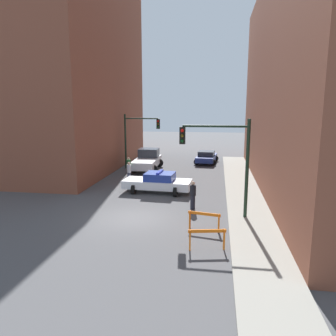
{
  "coord_description": "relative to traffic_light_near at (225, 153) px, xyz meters",
  "views": [
    {
      "loc": [
        4.34,
        -16.4,
        5.94
      ],
      "look_at": [
        1.02,
        5.43,
        1.76
      ],
      "focal_mm": 35.0,
      "sensor_mm": 36.0,
      "label": 1
    }
  ],
  "objects": [
    {
      "name": "sidewalk_right",
      "position": [
        1.47,
        -0.73,
        -3.47
      ],
      "size": [
        2.4,
        44.0,
        0.12
      ],
      "color": "gray",
      "rests_on": "ground_plane"
    },
    {
      "name": "parked_car_near",
      "position": [
        -1.5,
        17.23,
        -2.86
      ],
      "size": [
        2.53,
        4.45,
        1.31
      ],
      "rotation": [
        0.0,
        0.0,
        -0.09
      ],
      "color": "navy",
      "rests_on": "ground_plane"
    },
    {
      "name": "barrier_mid",
      "position": [
        -0.93,
        -1.96,
        -2.91
      ],
      "size": [
        1.58,
        0.46,
        0.9
      ],
      "rotation": [
        0.0,
        0.0,
        -0.2
      ],
      "color": "orange",
      "rests_on": "ground_plane"
    },
    {
      "name": "white_truck",
      "position": [
        -6.94,
        12.85,
        -2.62
      ],
      "size": [
        2.73,
        5.45,
        1.9
      ],
      "rotation": [
        0.0,
        0.0,
        0.02
      ],
      "color": "silver",
      "rests_on": "ground_plane"
    },
    {
      "name": "barrier_front",
      "position": [
        -0.71,
        -4.16,
        -2.91
      ],
      "size": [
        1.58,
        0.45,
        0.9
      ],
      "rotation": [
        0.0,
        0.0,
        0.2
      ],
      "color": "orange",
      "rests_on": "ground_plane"
    },
    {
      "name": "pedestrian_corner",
      "position": [
        -7.87,
        9.62,
        -2.67
      ],
      "size": [
        0.39,
        0.39,
        1.66
      ],
      "rotation": [
        0.0,
        0.0,
        3.23
      ],
      "color": "#474C66",
      "rests_on": "ground_plane"
    },
    {
      "name": "building_corner_left",
      "position": [
        -16.73,
        13.27,
        6.99
      ],
      "size": [
        14.0,
        20.0,
        21.04
      ],
      "color": "brown",
      "rests_on": "ground_plane"
    },
    {
      "name": "traffic_light_near",
      "position": [
        0.0,
        0.0,
        0.0
      ],
      "size": [
        3.64,
        0.35,
        5.2
      ],
      "color": "black",
      "rests_on": "sidewalk_right"
    },
    {
      "name": "ground_plane",
      "position": [
        -4.73,
        -0.73,
        -3.53
      ],
      "size": [
        120.0,
        120.0,
        0.0
      ],
      "primitive_type": "plane",
      "color": "#4C4C4F"
    },
    {
      "name": "pedestrian_sidewalk",
      "position": [
        -1.73,
        1.3,
        -2.67
      ],
      "size": [
        0.47,
        0.47,
        1.66
      ],
      "rotation": [
        0.0,
        0.0,
        0.4
      ],
      "color": "black",
      "rests_on": "ground_plane"
    },
    {
      "name": "traffic_light_far",
      "position": [
        -8.03,
        13.17,
        -0.13
      ],
      "size": [
        3.44,
        0.35,
        5.2
      ],
      "color": "black",
      "rests_on": "ground_plane"
    },
    {
      "name": "pedestrian_crossing",
      "position": [
        -7.19,
        7.26,
        -2.67
      ],
      "size": [
        0.51,
        0.51,
        1.66
      ],
      "rotation": [
        0.0,
        0.0,
        0.69
      ],
      "color": "#474C66",
      "rests_on": "ground_plane"
    },
    {
      "name": "police_car",
      "position": [
        -4.43,
        4.74,
        -2.81
      ],
      "size": [
        4.81,
        2.57,
        1.52
      ],
      "rotation": [
        0.0,
        0.0,
        1.5
      ],
      "color": "white",
      "rests_on": "ground_plane"
    }
  ]
}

